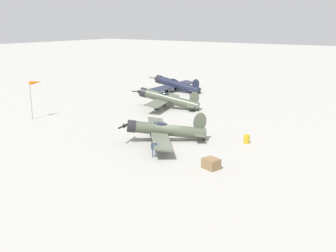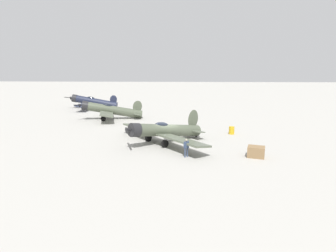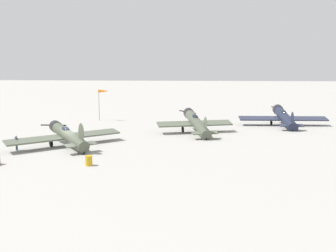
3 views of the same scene
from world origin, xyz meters
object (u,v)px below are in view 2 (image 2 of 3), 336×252
(airplane_far_line, at_px, (93,102))
(ground_crew_mechanic, at_px, (186,146))
(airplane_foreground, at_px, (164,131))
(airplane_mid_apron, at_px, (110,110))
(fuel_drum, at_px, (232,130))
(equipment_crate, at_px, (256,152))

(airplane_far_line, height_order, ground_crew_mechanic, airplane_far_line)
(airplane_foreground, distance_m, airplane_mid_apron, 17.73)
(airplane_far_line, height_order, fuel_drum, airplane_far_line)
(equipment_crate, bearing_deg, fuel_drum, 4.85)
(equipment_crate, bearing_deg, airplane_mid_apron, 44.69)
(airplane_mid_apron, bearing_deg, airplane_foreground, 108.18)
(airplane_foreground, relative_size, equipment_crate, 6.51)
(airplane_far_line, xyz_separation_m, equipment_crate, (-32.39, -26.41, -0.88))
(airplane_foreground, distance_m, fuel_drum, 9.32)
(airplane_mid_apron, relative_size, ground_crew_mechanic, 6.36)
(airplane_foreground, relative_size, ground_crew_mechanic, 6.74)
(airplane_foreground, height_order, equipment_crate, airplane_foreground)
(airplane_mid_apron, distance_m, airplane_far_line, 15.50)
(airplane_mid_apron, bearing_deg, ground_crew_mechanic, 106.28)
(airplane_mid_apron, xyz_separation_m, airplane_far_line, (13.46, 7.68, -0.15))
(airplane_far_line, relative_size, equipment_crate, 7.86)
(airplane_foreground, height_order, ground_crew_mechanic, airplane_foreground)
(ground_crew_mechanic, relative_size, equipment_crate, 0.97)
(airplane_mid_apron, bearing_deg, equipment_crate, 118.23)
(airplane_far_line, distance_m, fuel_drum, 34.53)
(airplane_foreground, relative_size, fuel_drum, 11.94)
(equipment_crate, relative_size, fuel_drum, 1.83)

